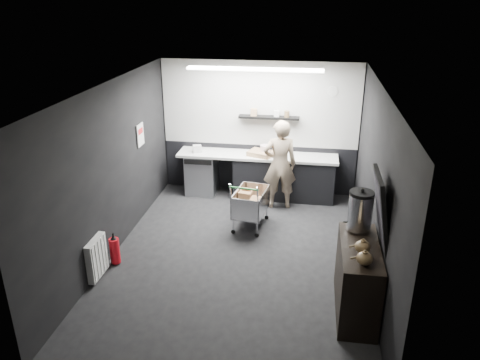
# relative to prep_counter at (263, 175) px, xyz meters

# --- Properties ---
(floor) EXTENTS (5.50, 5.50, 0.00)m
(floor) POSITION_rel_prep_counter_xyz_m (-0.14, -2.42, -0.46)
(floor) COLOR black
(floor) RESTS_ON ground
(ceiling) EXTENTS (5.50, 5.50, 0.00)m
(ceiling) POSITION_rel_prep_counter_xyz_m (-0.14, -2.42, 2.24)
(ceiling) COLOR silver
(ceiling) RESTS_ON wall_back
(wall_back) EXTENTS (5.50, 0.00, 5.50)m
(wall_back) POSITION_rel_prep_counter_xyz_m (-0.14, 0.33, 0.89)
(wall_back) COLOR black
(wall_back) RESTS_ON floor
(wall_front) EXTENTS (5.50, 0.00, 5.50)m
(wall_front) POSITION_rel_prep_counter_xyz_m (-0.14, -5.17, 0.89)
(wall_front) COLOR black
(wall_front) RESTS_ON floor
(wall_left) EXTENTS (0.00, 5.50, 5.50)m
(wall_left) POSITION_rel_prep_counter_xyz_m (-2.14, -2.42, 0.89)
(wall_left) COLOR black
(wall_left) RESTS_ON floor
(wall_right) EXTENTS (0.00, 5.50, 5.50)m
(wall_right) POSITION_rel_prep_counter_xyz_m (1.86, -2.42, 0.89)
(wall_right) COLOR black
(wall_right) RESTS_ON floor
(kitchen_wall_panel) EXTENTS (3.95, 0.02, 1.70)m
(kitchen_wall_panel) POSITION_rel_prep_counter_xyz_m (-0.14, 0.31, 1.39)
(kitchen_wall_panel) COLOR #B8B8B3
(kitchen_wall_panel) RESTS_ON wall_back
(dado_panel) EXTENTS (3.95, 0.02, 1.00)m
(dado_panel) POSITION_rel_prep_counter_xyz_m (-0.14, 0.31, 0.04)
(dado_panel) COLOR black
(dado_panel) RESTS_ON wall_back
(floating_shelf) EXTENTS (1.20, 0.22, 0.04)m
(floating_shelf) POSITION_rel_prep_counter_xyz_m (0.06, 0.20, 1.16)
(floating_shelf) COLOR black
(floating_shelf) RESTS_ON wall_back
(wall_clock) EXTENTS (0.20, 0.03, 0.20)m
(wall_clock) POSITION_rel_prep_counter_xyz_m (1.26, 0.30, 1.69)
(wall_clock) COLOR silver
(wall_clock) RESTS_ON wall_back
(poster) EXTENTS (0.02, 0.30, 0.40)m
(poster) POSITION_rel_prep_counter_xyz_m (-2.12, -1.12, 1.09)
(poster) COLOR silver
(poster) RESTS_ON wall_left
(poster_red_band) EXTENTS (0.02, 0.22, 0.10)m
(poster_red_band) POSITION_rel_prep_counter_xyz_m (-2.11, -1.12, 1.16)
(poster_red_band) COLOR red
(poster_red_band) RESTS_ON poster
(radiator) EXTENTS (0.10, 0.50, 0.60)m
(radiator) POSITION_rel_prep_counter_xyz_m (-2.08, -3.32, -0.11)
(radiator) COLOR silver
(radiator) RESTS_ON wall_left
(ceiling_strip) EXTENTS (2.40, 0.20, 0.04)m
(ceiling_strip) POSITION_rel_prep_counter_xyz_m (-0.14, -0.57, 2.21)
(ceiling_strip) COLOR white
(ceiling_strip) RESTS_ON ceiling
(prep_counter) EXTENTS (3.20, 0.61, 0.90)m
(prep_counter) POSITION_rel_prep_counter_xyz_m (0.00, 0.00, 0.00)
(prep_counter) COLOR black
(prep_counter) RESTS_ON floor
(person) EXTENTS (0.70, 0.53, 1.75)m
(person) POSITION_rel_prep_counter_xyz_m (0.35, -0.45, 0.42)
(person) COLOR beige
(person) RESTS_ON floor
(shopping_cart) EXTENTS (0.62, 0.92, 0.94)m
(shopping_cart) POSITION_rel_prep_counter_xyz_m (-0.08, -1.35, -0.01)
(shopping_cart) COLOR silver
(shopping_cart) RESTS_ON floor
(sideboard) EXTENTS (0.55, 1.29, 1.94)m
(sideboard) POSITION_rel_prep_counter_xyz_m (1.61, -3.45, 0.16)
(sideboard) COLOR black
(sideboard) RESTS_ON floor
(fire_extinguisher) EXTENTS (0.15, 0.15, 0.51)m
(fire_extinguisher) POSITION_rel_prep_counter_xyz_m (-1.99, -2.90, -0.21)
(fire_extinguisher) COLOR red
(fire_extinguisher) RESTS_ON floor
(cardboard_box) EXTENTS (0.56, 0.49, 0.09)m
(cardboard_box) POSITION_rel_prep_counter_xyz_m (-0.06, -0.05, 0.49)
(cardboard_box) COLOR #9A7752
(cardboard_box) RESTS_ON prep_counter
(pink_tub) EXTENTS (0.20, 0.20, 0.20)m
(pink_tub) POSITION_rel_prep_counter_xyz_m (0.03, 0.00, 0.54)
(pink_tub) COLOR beige
(pink_tub) RESTS_ON prep_counter
(white_container) EXTENTS (0.20, 0.18, 0.15)m
(white_container) POSITION_rel_prep_counter_xyz_m (-1.35, -0.05, 0.52)
(white_container) COLOR silver
(white_container) RESTS_ON prep_counter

